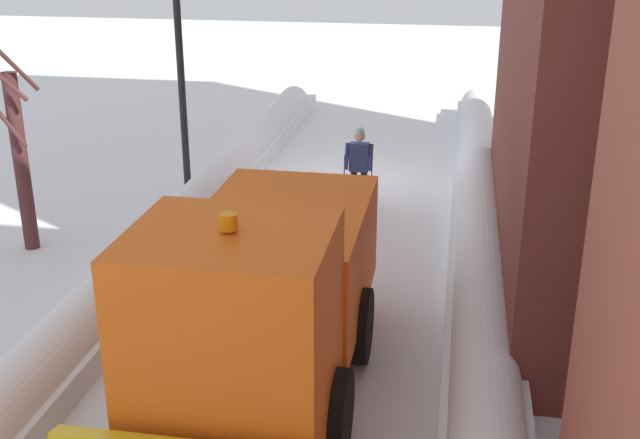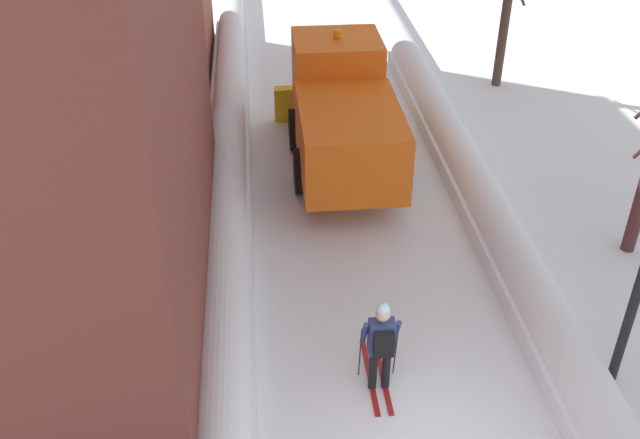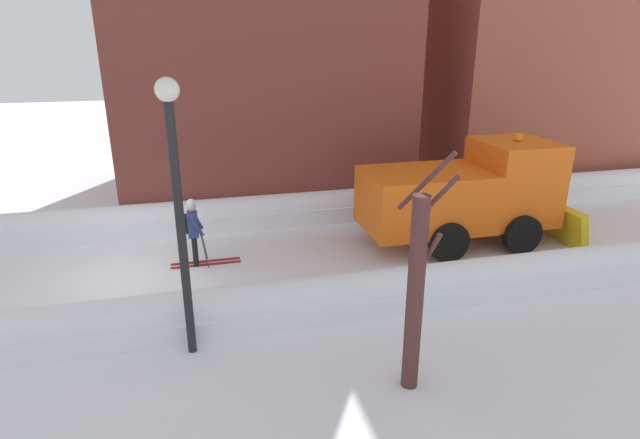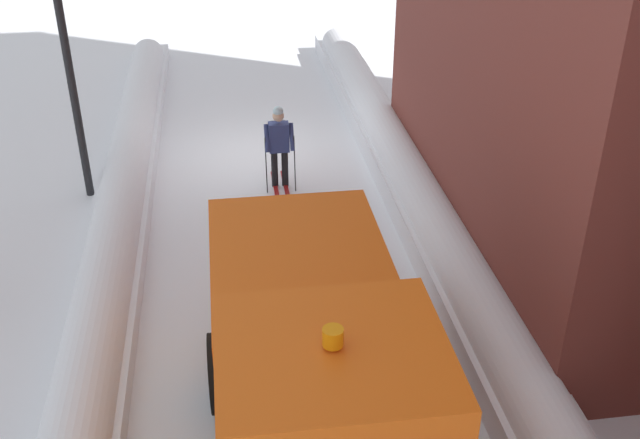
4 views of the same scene
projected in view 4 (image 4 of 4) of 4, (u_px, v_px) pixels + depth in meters
plow_truck at (314, 367)px, 8.84m from camera, size 3.20×5.98×3.12m
skier at (279, 143)px, 15.67m from camera, size 0.62×1.80×1.81m
traffic_light_pole at (464, 53)px, 14.26m from camera, size 0.28×0.42×4.36m
street_lamp at (65, 44)px, 14.21m from camera, size 0.40×0.40×5.05m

